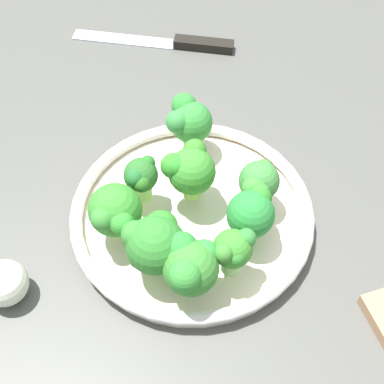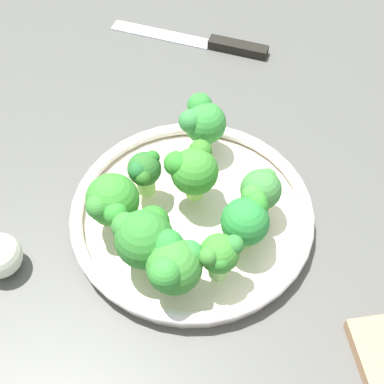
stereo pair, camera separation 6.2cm
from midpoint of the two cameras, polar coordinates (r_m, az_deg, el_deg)
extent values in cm
cube|color=#52504D|center=(68.86, -3.67, -2.06)|extent=(130.00, 130.00, 2.50)
cylinder|color=beige|center=(65.74, -2.68, -2.94)|extent=(28.18, 28.18, 1.26)
torus|color=silver|center=(64.60, -2.72, -2.23)|extent=(29.35, 29.35, 1.54)
cylinder|color=#78B454|center=(57.64, -3.23, -9.66)|extent=(2.14, 2.14, 1.89)
sphere|color=#3B8732|center=(55.15, -3.36, -8.26)|extent=(5.89, 5.89, 5.89)
sphere|color=#2D8C33|center=(54.97, -4.34, -6.17)|extent=(3.46, 3.46, 3.46)
sphere|color=#368D35|center=(53.14, -4.11, -9.04)|extent=(3.43, 3.43, 3.43)
sphere|color=#328C39|center=(54.90, -1.90, -6.78)|extent=(2.99, 2.99, 2.99)
cylinder|color=#90CF61|center=(59.11, -6.71, -7.42)|extent=(2.76, 2.76, 2.06)
sphere|color=#317E2D|center=(56.48, -7.00, -5.83)|extent=(6.36, 6.36, 6.36)
sphere|color=#308428|center=(57.17, -6.38, -3.92)|extent=(3.67, 3.67, 3.67)
sphere|color=#368232|center=(56.46, -9.13, -4.72)|extent=(3.10, 3.10, 3.10)
cylinder|color=#8FC96E|center=(58.25, 1.13, -7.66)|extent=(2.07, 2.07, 2.68)
sphere|color=#3B8B2E|center=(55.92, 1.17, -6.26)|extent=(4.23, 4.23, 4.23)
sphere|color=#33852D|center=(55.01, 1.48, -7.06)|extent=(2.11, 2.11, 2.11)
sphere|color=#3B802F|center=(54.34, 0.14, -6.72)|extent=(2.02, 2.02, 2.02)
sphere|color=#328135|center=(55.46, 2.61, -5.13)|extent=(2.13, 2.13, 2.13)
cylinder|color=#88BF4D|center=(64.14, -2.77, 0.26)|extent=(2.05, 2.05, 2.54)
sphere|color=#3A892D|center=(61.74, -2.88, 2.03)|extent=(5.59, 5.59, 5.59)
sphere|color=#328429|center=(61.22, -4.98, 2.70)|extent=(2.95, 2.95, 2.95)
sphere|color=#397F28|center=(62.23, -2.75, 4.39)|extent=(2.83, 2.83, 2.83)
sphere|color=#2C8427|center=(60.65, -4.49, 2.53)|extent=(2.53, 2.53, 2.53)
cylinder|color=#A3D968|center=(62.38, -10.63, -3.68)|extent=(2.51, 2.51, 1.83)
sphere|color=#388A2E|center=(60.05, -11.04, -2.13)|extent=(6.06, 6.06, 6.06)
sphere|color=#318D2E|center=(57.95, -10.46, -3.50)|extent=(2.74, 2.74, 2.74)
sphere|color=#378232|center=(58.46, -12.42, -2.99)|extent=(2.74, 2.74, 2.74)
cylinder|color=#A0DB6B|center=(64.54, -8.01, 0.13)|extent=(2.29, 2.29, 2.63)
sphere|color=#2C6929|center=(62.51, -8.27, 1.61)|extent=(4.04, 4.04, 4.04)
sphere|color=#23662E|center=(61.33, -8.89, 1.32)|extent=(2.22, 2.22, 2.22)
sphere|color=#2D6622|center=(61.22, -8.22, 0.70)|extent=(2.02, 2.02, 2.02)
sphere|color=#256E23|center=(62.24, -7.55, 2.92)|extent=(1.74, 1.74, 1.74)
cylinder|color=#79B25F|center=(69.99, -2.58, 5.65)|extent=(2.16, 2.16, 1.95)
sphere|color=#358A37|center=(68.05, -2.66, 7.22)|extent=(5.36, 5.36, 5.36)
sphere|color=#318A34|center=(68.29, -3.47, 9.00)|extent=(3.21, 3.21, 3.21)
sphere|color=#37853F|center=(66.68, -4.22, 7.26)|extent=(2.95, 2.95, 2.95)
cylinder|color=#78B24D|center=(61.14, 3.16, -4.04)|extent=(2.48, 2.48, 1.91)
sphere|color=#298536|center=(58.92, 3.28, -2.57)|extent=(5.39, 5.39, 5.39)
sphere|color=#358C2D|center=(59.15, 4.24, -0.30)|extent=(2.37, 2.37, 2.37)
sphere|color=#2B7F27|center=(58.99, 4.31, -0.84)|extent=(2.60, 2.60, 2.60)
cylinder|color=#93C656|center=(64.09, 4.20, -0.40)|extent=(2.46, 2.46, 1.88)
sphere|color=#3F853C|center=(62.13, 4.34, 1.01)|extent=(4.79, 4.79, 4.79)
sphere|color=#3F8C36|center=(60.54, 3.66, 0.20)|extent=(2.71, 2.71, 2.71)
sphere|color=#338633|center=(61.11, 3.47, 0.67)|extent=(2.08, 2.08, 2.08)
sphere|color=#418C39|center=(62.61, 4.82, 2.37)|extent=(2.15, 2.15, 2.15)
cube|color=silver|center=(92.79, -9.22, 15.64)|extent=(14.44, 13.23, 0.40)
cube|color=black|center=(89.59, -0.79, 15.28)|extent=(8.64, 8.02, 1.50)
sphere|color=white|center=(63.26, -21.97, -9.14)|extent=(5.17, 5.17, 5.17)
camera|label=1|loc=(0.03, -92.87, -3.68)|focal=50.30mm
camera|label=2|loc=(0.03, 87.13, 3.68)|focal=50.30mm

